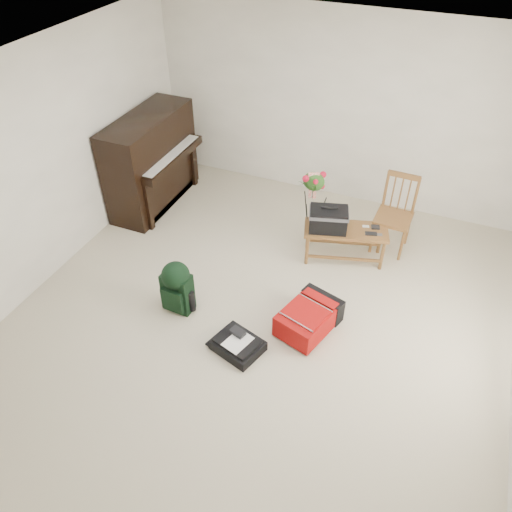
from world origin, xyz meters
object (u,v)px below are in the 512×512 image
at_px(black_duffel, 238,344).
at_px(flower_stand, 311,210).
at_px(green_backpack, 177,285).
at_px(piano, 152,163).
at_px(dining_chair, 394,215).
at_px(bench, 334,220).
at_px(red_suitcase, 310,315).

xyz_separation_m(black_duffel, flower_stand, (0.12, 1.91, 0.44)).
bearing_deg(green_backpack, flower_stand, 62.65).
bearing_deg(piano, dining_chair, 3.96).
distance_m(dining_chair, flower_stand, 0.99).
distance_m(bench, flower_stand, 0.34).
relative_size(bench, green_backpack, 1.69).
relative_size(red_suitcase, flower_stand, 0.73).
height_order(black_duffel, green_backpack, green_backpack).
xyz_separation_m(bench, dining_chair, (0.62, 0.47, -0.06)).
height_order(bench, green_backpack, bench).
height_order(dining_chair, green_backpack, dining_chair).
relative_size(bench, black_duffel, 1.89).
bearing_deg(dining_chair, red_suitcase, -104.35).
xyz_separation_m(bench, black_duffel, (-0.44, -1.78, -0.46)).
relative_size(piano, black_duffel, 2.72).
bearing_deg(bench, flower_stand, 141.02).
relative_size(black_duffel, flower_stand, 0.53).
height_order(bench, black_duffel, bench).
height_order(piano, black_duffel, piano).
height_order(black_duffel, flower_stand, flower_stand).
bearing_deg(black_duffel, piano, 154.19).
bearing_deg(piano, bench, -5.39).
distance_m(bench, dining_chair, 0.78).
relative_size(piano, green_backpack, 2.44).
relative_size(bench, flower_stand, 0.99).
bearing_deg(black_duffel, dining_chair, 82.09).
bearing_deg(black_duffel, green_backpack, 178.47).
xyz_separation_m(black_duffel, green_backpack, (-0.82, 0.28, 0.27)).
relative_size(black_duffel, green_backpack, 0.90).
bearing_deg(red_suitcase, green_backpack, -150.42).
distance_m(piano, dining_chair, 3.22).
height_order(bench, red_suitcase, bench).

